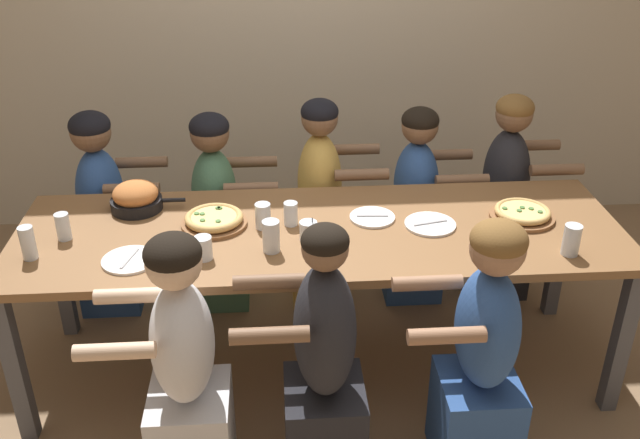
# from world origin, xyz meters

# --- Properties ---
(ground_plane) EXTENTS (18.00, 18.00, 0.00)m
(ground_plane) POSITION_xyz_m (0.00, 0.00, 0.00)
(ground_plane) COLOR #896B4C
(ground_plane) RESTS_ON ground
(dining_table) EXTENTS (2.77, 0.89, 0.79)m
(dining_table) POSITION_xyz_m (0.00, 0.00, 0.72)
(dining_table) COLOR brown
(dining_table) RESTS_ON ground
(pizza_board_main) EXTENTS (0.30, 0.30, 0.06)m
(pizza_board_main) POSITION_xyz_m (-0.48, 0.07, 0.82)
(pizza_board_main) COLOR brown
(pizza_board_main) RESTS_ON dining_table
(pizza_board_second) EXTENTS (0.30, 0.30, 0.05)m
(pizza_board_second) POSITION_xyz_m (0.95, 0.04, 0.82)
(pizza_board_second) COLOR brown
(pizza_board_second) RESTS_ON dining_table
(skillet_bowl) EXTENTS (0.35, 0.24, 0.14)m
(skillet_bowl) POSITION_xyz_m (-0.86, 0.26, 0.85)
(skillet_bowl) COLOR black
(skillet_bowl) RESTS_ON dining_table
(empty_plate_a) EXTENTS (0.23, 0.23, 0.02)m
(empty_plate_a) POSITION_xyz_m (-0.82, -0.22, 0.80)
(empty_plate_a) COLOR white
(empty_plate_a) RESTS_ON dining_table
(empty_plate_b) EXTENTS (0.24, 0.24, 0.02)m
(empty_plate_b) POSITION_xyz_m (0.51, 0.00, 0.80)
(empty_plate_b) COLOR white
(empty_plate_b) RESTS_ON dining_table
(empty_plate_c) EXTENTS (0.21, 0.21, 0.02)m
(empty_plate_c) POSITION_xyz_m (0.25, 0.09, 0.80)
(empty_plate_c) COLOR white
(empty_plate_c) RESTS_ON dining_table
(cocktail_glass_blue) EXTENTS (0.08, 0.08, 0.11)m
(cocktail_glass_blue) POSITION_xyz_m (-0.06, -0.09, 0.83)
(cocktail_glass_blue) COLOR silver
(cocktail_glass_blue) RESTS_ON dining_table
(drinking_glass_a) EXTENTS (0.07, 0.07, 0.14)m
(drinking_glass_a) POSITION_xyz_m (1.05, -0.29, 0.85)
(drinking_glass_a) COLOR silver
(drinking_glass_a) RESTS_ON dining_table
(drinking_glass_b) EXTENTS (0.08, 0.08, 0.14)m
(drinking_glass_b) POSITION_xyz_m (-0.22, -0.18, 0.85)
(drinking_glass_b) COLOR silver
(drinking_glass_b) RESTS_ON dining_table
(drinking_glass_c) EXTENTS (0.06, 0.06, 0.11)m
(drinking_glass_c) POSITION_xyz_m (-0.13, 0.06, 0.85)
(drinking_glass_c) COLOR silver
(drinking_glass_c) RESTS_ON dining_table
(drinking_glass_d) EXTENTS (0.07, 0.07, 0.12)m
(drinking_glass_d) POSITION_xyz_m (-0.26, 0.03, 0.85)
(drinking_glass_d) COLOR silver
(drinking_glass_d) RESTS_ON dining_table
(drinking_glass_e) EXTENTS (0.06, 0.06, 0.15)m
(drinking_glass_e) POSITION_xyz_m (-1.24, -0.17, 0.87)
(drinking_glass_e) COLOR silver
(drinking_glass_e) RESTS_ON dining_table
(drinking_glass_f) EXTENTS (0.08, 0.08, 0.10)m
(drinking_glass_f) POSITION_xyz_m (-0.51, -0.22, 0.84)
(drinking_glass_f) COLOR silver
(drinking_glass_f) RESTS_ON dining_table
(drinking_glass_g) EXTENTS (0.06, 0.06, 0.12)m
(drinking_glass_g) POSITION_xyz_m (-1.14, -0.01, 0.85)
(drinking_glass_g) COLOR silver
(drinking_glass_g) RESTS_ON dining_table
(diner_near_midright) EXTENTS (0.51, 0.40, 1.16)m
(diner_near_midright) POSITION_xyz_m (0.60, -0.66, 0.54)
(diner_near_midright) COLOR #2D5193
(diner_near_midright) RESTS_ON ground
(diner_far_midright) EXTENTS (0.51, 0.40, 1.13)m
(diner_far_midright) POSITION_xyz_m (0.58, 0.66, 0.52)
(diner_far_midright) COLOR #2D5193
(diner_far_midright) RESTS_ON ground
(diner_near_midleft) EXTENTS (0.51, 0.40, 1.15)m
(diner_near_midleft) POSITION_xyz_m (-0.57, -0.66, 0.54)
(diner_near_midleft) COLOR silver
(diner_near_midleft) RESTS_ON ground
(diner_far_left) EXTENTS (0.51, 0.40, 1.15)m
(diner_far_left) POSITION_xyz_m (-1.13, 0.66, 0.54)
(diner_far_left) COLOR #2D5193
(diner_far_left) RESTS_ON ground
(diner_far_center) EXTENTS (0.51, 0.40, 1.19)m
(diner_far_center) POSITION_xyz_m (0.05, 0.66, 0.55)
(diner_far_center) COLOR gold
(diner_far_center) RESTS_ON ground
(diner_near_center) EXTENTS (0.51, 0.40, 1.17)m
(diner_near_center) POSITION_xyz_m (-0.03, -0.66, 0.53)
(diner_near_center) COLOR #232328
(diner_near_center) RESTS_ON ground
(diner_far_midleft) EXTENTS (0.51, 0.40, 1.12)m
(diner_far_midleft) POSITION_xyz_m (-0.52, 0.66, 0.52)
(diner_far_midleft) COLOR #477556
(diner_far_midleft) RESTS_ON ground
(diner_far_right) EXTENTS (0.51, 0.40, 1.19)m
(diner_far_right) POSITION_xyz_m (1.08, 0.66, 0.55)
(diner_far_right) COLOR #232328
(diner_far_right) RESTS_ON ground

